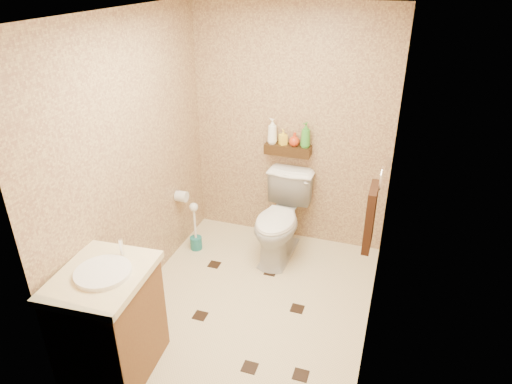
% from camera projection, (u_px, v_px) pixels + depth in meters
% --- Properties ---
extents(ground, '(2.50, 2.50, 0.00)m').
position_uv_depth(ground, '(250.00, 305.00, 3.99)').
color(ground, beige).
rests_on(ground, ground).
extents(wall_back, '(2.00, 0.04, 2.40)m').
position_uv_depth(wall_back, '(290.00, 130.00, 4.50)').
color(wall_back, tan).
rests_on(wall_back, ground).
extents(wall_front, '(2.00, 0.04, 2.40)m').
position_uv_depth(wall_front, '(169.00, 279.00, 2.39)').
color(wall_front, tan).
rests_on(wall_front, ground).
extents(wall_left, '(0.04, 2.50, 2.40)m').
position_uv_depth(wall_left, '(133.00, 165.00, 3.73)').
color(wall_left, tan).
rests_on(wall_left, ground).
extents(wall_right, '(0.04, 2.50, 2.40)m').
position_uv_depth(wall_right, '(384.00, 201.00, 3.16)').
color(wall_right, tan).
rests_on(wall_right, ground).
extents(ceiling, '(2.00, 2.50, 0.02)m').
position_uv_depth(ceiling, '(247.00, 12.00, 2.90)').
color(ceiling, silver).
rests_on(ceiling, wall_back).
extents(wall_shelf, '(0.46, 0.14, 0.10)m').
position_uv_depth(wall_shelf, '(288.00, 150.00, 4.51)').
color(wall_shelf, '#3D2710').
rests_on(wall_shelf, wall_back).
extents(floor_accents, '(1.24, 1.27, 0.01)m').
position_uv_depth(floor_accents, '(254.00, 312.00, 3.90)').
color(floor_accents, black).
rests_on(floor_accents, ground).
extents(toilet, '(0.49, 0.83, 0.83)m').
position_uv_depth(toilet, '(280.00, 219.00, 4.49)').
color(toilet, white).
rests_on(toilet, ground).
extents(vanity, '(0.62, 0.74, 0.99)m').
position_uv_depth(vanity, '(110.00, 322.00, 3.18)').
color(vanity, brown).
rests_on(vanity, ground).
extents(toilet_brush, '(0.12, 0.12, 0.54)m').
position_uv_depth(toilet_brush, '(195.00, 233.00, 4.69)').
color(toilet_brush, '#1C6D70').
rests_on(toilet_brush, ground).
extents(towel_ring, '(0.12, 0.30, 0.76)m').
position_uv_depth(towel_ring, '(371.00, 214.00, 3.51)').
color(towel_ring, silver).
rests_on(towel_ring, wall_right).
extents(toilet_paper, '(0.12, 0.11, 0.12)m').
position_uv_depth(toilet_paper, '(182.00, 196.00, 4.53)').
color(toilet_paper, silver).
rests_on(toilet_paper, wall_left).
extents(bottle_a, '(0.13, 0.13, 0.25)m').
position_uv_depth(bottle_a, '(272.00, 131.00, 4.48)').
color(bottle_a, white).
rests_on(bottle_a, wall_shelf).
extents(bottle_b, '(0.10, 0.10, 0.15)m').
position_uv_depth(bottle_b, '(283.00, 137.00, 4.47)').
color(bottle_b, yellow).
rests_on(bottle_b, wall_shelf).
extents(bottle_c, '(0.15, 0.15, 0.14)m').
position_uv_depth(bottle_c, '(294.00, 139.00, 4.44)').
color(bottle_c, red).
rests_on(bottle_c, wall_shelf).
extents(bottle_d, '(0.13, 0.13, 0.25)m').
position_uv_depth(bottle_d, '(306.00, 135.00, 4.39)').
color(bottle_d, green).
rests_on(bottle_d, wall_shelf).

